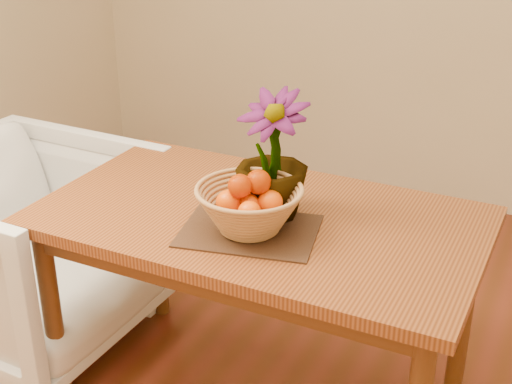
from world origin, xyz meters
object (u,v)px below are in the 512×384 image
at_px(potted_plant, 272,156).
at_px(table, 259,238).
at_px(armchair, 27,241).
at_px(wicker_basket, 249,210).

bearing_deg(potted_plant, table, -160.32).
relative_size(table, armchair, 1.62).
bearing_deg(table, potted_plant, 14.16).
relative_size(potted_plant, armchair, 0.47).
distance_m(wicker_basket, potted_plant, 0.18).
bearing_deg(armchair, table, -86.62).
height_order(table, potted_plant, potted_plant).
xyz_separation_m(potted_plant, armchair, (-1.02, -0.04, -0.52)).
relative_size(wicker_basket, armchair, 0.38).
xyz_separation_m(table, armchair, (-0.98, -0.04, -0.23)).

